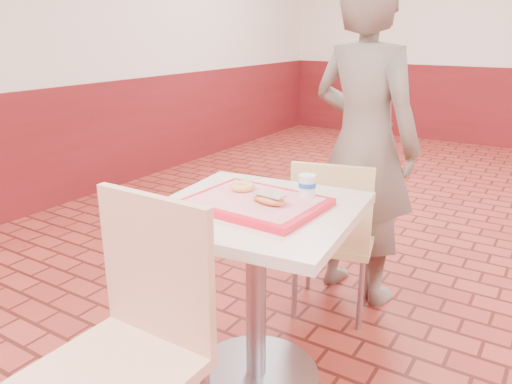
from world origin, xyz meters
The scene contains 8 objects.
main_table centered at (-1.31, -0.52, 0.54)m, with size 0.76×0.76×0.80m.
chair_main_front centered at (-1.37, -1.14, 0.55)m, with size 0.46×0.46×0.98m.
chair_main_back centered at (-1.25, 0.13, 0.48)m, with size 0.48×0.48×0.86m.
customer centered at (-1.24, 0.46, 0.87)m, with size 0.64×0.42×1.75m, color #706457.
serving_tray centered at (-1.31, -0.52, 0.82)m, with size 0.50×0.39×0.03m.
ring_donut centered at (-1.41, -0.45, 0.85)m, with size 0.10×0.10×0.03m, color #F2A958.
long_john_donut centered at (-1.23, -0.54, 0.85)m, with size 0.15×0.08×0.04m.
paper_cup centered at (-1.16, -0.38, 0.88)m, with size 0.07×0.07×0.09m.
Camera 1 is at (-0.33, -2.07, 1.47)m, focal length 35.00 mm.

